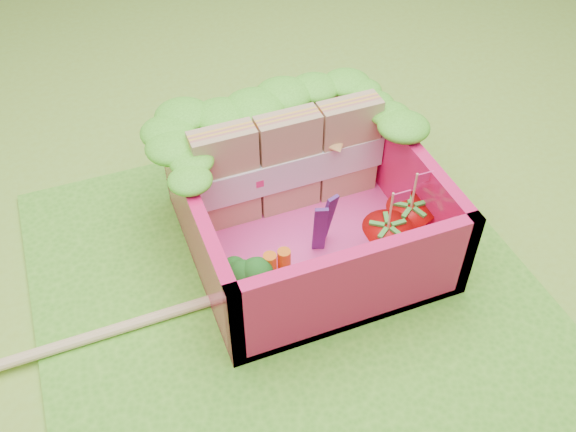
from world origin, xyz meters
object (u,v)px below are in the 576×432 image
Objects in this scene: sandwich_stack at (289,163)px; broccoli at (243,279)px; strawberry_left at (385,244)px; chopsticks at (112,331)px; bento_box at (308,207)px; strawberry_right at (408,225)px.

sandwich_stack is 3.46× the size of broccoli.
strawberry_left reaches higher than chopsticks.
bento_box is at bearing -90.99° from sandwich_stack.
bento_box is at bearing 153.75° from strawberry_right.
broccoli is at bearing -175.43° from strawberry_right.
chopsticks is (-1.16, -0.23, -0.25)m from bento_box.
broccoli is 0.99m from strawberry_right.
bento_box is 1.21m from chopsticks.
strawberry_left reaches higher than broccoli.
sandwich_stack is at bearing 24.57° from chopsticks.
bento_box is at bearing 33.93° from broccoli.
strawberry_left is at bearing -46.99° from bento_box.
strawberry_left reaches higher than bento_box.
strawberry_right is (0.50, -0.25, -0.08)m from bento_box.
broccoli is at bearing -128.06° from sandwich_stack.
sandwich_stack is 0.73m from strawberry_left.
bento_box is 0.56m from strawberry_right.
broccoli is 0.80m from strawberry_left.
chopsticks is at bearing 179.60° from strawberry_right.
chopsticks is (-1.17, -0.53, -0.33)m from sandwich_stack.
sandwich_stack is 2.24× the size of strawberry_right.
strawberry_left reaches higher than strawberry_right.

